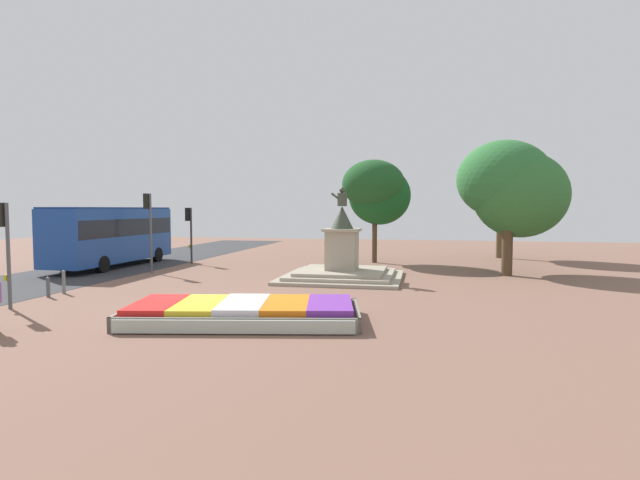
{
  "coord_description": "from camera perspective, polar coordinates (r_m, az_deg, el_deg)",
  "views": [
    {
      "loc": [
        6.75,
        -16.1,
        3.36
      ],
      "look_at": [
        2.82,
        2.86,
        2.14
      ],
      "focal_mm": 28.0,
      "sensor_mm": 36.0,
      "label": 1
    }
  ],
  "objects": [
    {
      "name": "statue_monument",
      "position": [
        23.83,
        2.53,
        -2.66
      ],
      "size": [
        5.61,
        5.61,
        4.37
      ],
      "color": "#9E947F",
      "rests_on": "ground_plane"
    },
    {
      "name": "kerb_bollard_north",
      "position": [
        22.2,
        -27.24,
        -4.22
      ],
      "size": [
        0.14,
        0.14,
        0.93
      ],
      "color": "slate",
      "rests_on": "ground_plane"
    },
    {
      "name": "traffic_light_near_crossing",
      "position": [
        19.61,
        -32.33,
        0.4
      ],
      "size": [
        0.41,
        0.28,
        3.56
      ],
      "color": "#4C5156",
      "rests_on": "ground_plane"
    },
    {
      "name": "park_tree_far_right",
      "position": [
        27.56,
        21.16,
        5.59
      ],
      "size": [
        5.54,
        4.89,
        6.87
      ],
      "color": "#4C3823",
      "rests_on": "ground_plane"
    },
    {
      "name": "flower_planter",
      "position": [
        15.09,
        -8.73,
        -8.2
      ],
      "size": [
        7.28,
        4.33,
        0.61
      ],
      "color": "#38281C",
      "rests_on": "ground_plane"
    },
    {
      "name": "traffic_light_far_corner",
      "position": [
        31.36,
        -14.7,
        1.66
      ],
      "size": [
        0.41,
        0.29,
        3.41
      ],
      "color": "#2D2D33",
      "rests_on": "ground_plane"
    },
    {
      "name": "traffic_light_mid_block",
      "position": [
        27.39,
        -18.99,
        2.4
      ],
      "size": [
        0.41,
        0.3,
        4.14
      ],
      "color": "#4C5156",
      "rests_on": "ground_plane"
    },
    {
      "name": "ground_plane",
      "position": [
        17.78,
        -10.92,
        -7.35
      ],
      "size": [
        76.13,
        76.13,
        0.0
      ],
      "primitive_type": "plane",
      "color": "brown"
    },
    {
      "name": "park_tree_far_left",
      "position": [
        35.7,
        20.8,
        6.29
      ],
      "size": [
        5.06,
        5.31,
        7.12
      ],
      "color": "brown",
      "rests_on": "ground_plane"
    },
    {
      "name": "park_tree_behind_statue",
      "position": [
        31.01,
        6.48,
        5.67
      ],
      "size": [
        4.17,
        4.06,
        6.34
      ],
      "color": "#4C3823",
      "rests_on": "ground_plane"
    },
    {
      "name": "city_bus",
      "position": [
        31.1,
        -22.67,
        0.77
      ],
      "size": [
        2.56,
        9.28,
        3.44
      ],
      "color": "#1E4799",
      "rests_on": "ground_plane"
    },
    {
      "name": "kerb_bollard_mid_b",
      "position": [
        21.59,
        -28.64,
        -4.68
      ],
      "size": [
        0.15,
        0.15,
        0.78
      ],
      "color": "#4C5156",
      "rests_on": "ground_plane"
    }
  ]
}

